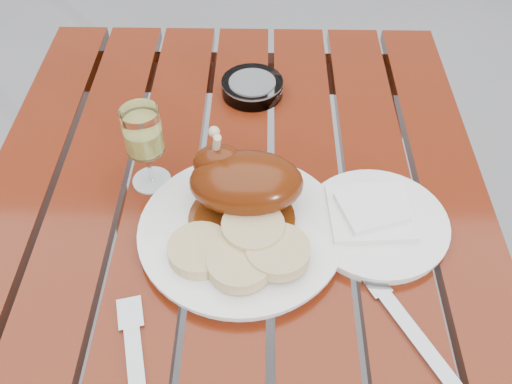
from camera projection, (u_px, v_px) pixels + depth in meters
table at (237, 371)px, 1.09m from camera, size 0.80×1.20×0.75m
dinner_plate at (241, 231)px, 0.83m from camera, size 0.38×0.38×0.02m
roast_duck at (242, 182)px, 0.82m from camera, size 0.17×0.16×0.12m
bread_dumplings at (243, 248)px, 0.78m from camera, size 0.20×0.14×0.03m
wine_glass at (146, 148)px, 0.86m from camera, size 0.07×0.07×0.14m
side_plate at (376, 224)px, 0.84m from camera, size 0.21×0.21×0.02m
napkin at (370, 213)px, 0.84m from camera, size 0.13×0.12×0.01m
ashtray at (252, 87)px, 1.06m from camera, size 0.13×0.13×0.03m
fork at (135, 365)px, 0.69m from camera, size 0.06×0.17×0.01m
knife at (406, 324)px, 0.73m from camera, size 0.12×0.20×0.01m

